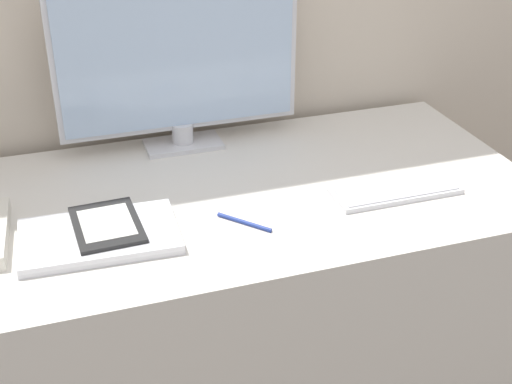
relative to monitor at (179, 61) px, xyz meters
name	(u,v)px	position (x,y,z in m)	size (l,w,h in m)	color
desk	(220,320)	(0.01, -0.28, -0.61)	(1.51, 0.72, 0.75)	silver
monitor	(179,61)	(0.00, 0.00, 0.00)	(0.62, 0.11, 0.45)	silver
keyboard	(396,191)	(0.41, -0.41, -0.23)	(0.30, 0.11, 0.01)	silver
laptop	(99,236)	(-0.27, -0.40, -0.22)	(0.33, 0.21, 0.02)	silver
ereader	(107,224)	(-0.25, -0.38, -0.21)	(0.14, 0.19, 0.01)	black
pen	(244,222)	(0.03, -0.43, -0.23)	(0.09, 0.11, 0.01)	navy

